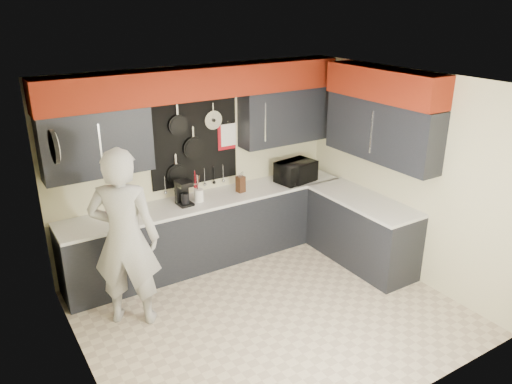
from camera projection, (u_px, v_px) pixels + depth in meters
ground at (270, 312)px, 5.72m from camera, size 4.00×4.00×0.00m
back_wall_assembly at (202, 114)px, 6.26m from camera, size 4.00×0.36×2.60m
right_wall_assembly at (385, 122)px, 6.14m from camera, size 0.36×3.50×2.60m
left_wall_assembly at (76, 253)px, 4.27m from camera, size 0.05×3.50×2.60m
base_cabinets at (254, 230)px, 6.69m from camera, size 3.95×2.20×0.92m
microwave at (296, 172)px, 7.05m from camera, size 0.59×0.45×0.30m
knife_block at (241, 184)px, 6.70m from camera, size 0.11×0.11×0.22m
utensil_crock at (199, 195)px, 6.40m from camera, size 0.12×0.12×0.16m
coffee_maker at (183, 192)px, 6.28m from camera, size 0.18×0.22×0.32m
person at (125, 239)px, 5.25m from camera, size 0.88×0.80×2.01m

